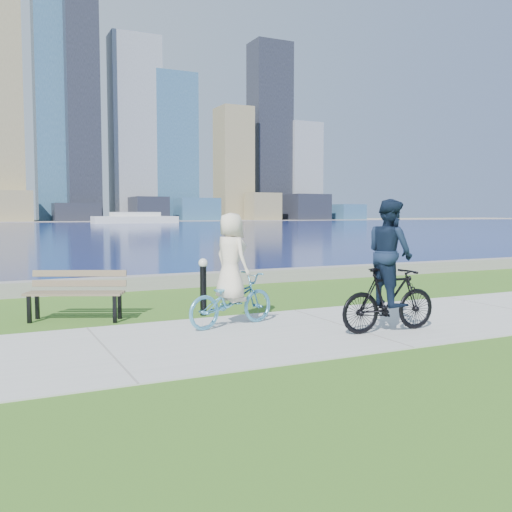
{
  "coord_description": "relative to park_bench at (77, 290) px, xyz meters",
  "views": [
    {
      "loc": [
        -5.54,
        -8.02,
        1.95
      ],
      "look_at": [
        -0.68,
        2.06,
        1.1
      ],
      "focal_mm": 40.0,
      "sensor_mm": 36.0,
      "label": 1
    }
  ],
  "objects": [
    {
      "name": "park_bench",
      "position": [
        0.0,
        0.0,
        0.0
      ],
      "size": [
        1.82,
        1.27,
        0.89
      ],
      "rotation": [
        0.0,
        0.0,
        -0.43
      ],
      "color": "black",
      "rests_on": "ground"
    },
    {
      "name": "ferry_far",
      "position": [
        23.66,
        92.17,
        0.31
      ],
      "size": [
        15.14,
        4.33,
        2.05
      ],
      "color": "silver",
      "rests_on": "ground"
    },
    {
      "name": "cyclist_woman",
      "position": [
        2.28,
        -1.82,
        0.19
      ],
      "size": [
        1.0,
        1.82,
        1.93
      ],
      "rotation": [
        0.0,
        0.0,
        1.81
      ],
      "color": "#4E9ABF",
      "rests_on": "ground"
    },
    {
      "name": "bay_water",
      "position": [
        4.02,
        69.36,
        -0.54
      ],
      "size": [
        320.0,
        131.0,
        0.01
      ],
      "primitive_type": "cube",
      "color": "navy",
      "rests_on": "ground"
    },
    {
      "name": "far_shore",
      "position": [
        4.02,
        127.36,
        -0.49
      ],
      "size": [
        320.0,
        30.0,
        0.12
      ],
      "primitive_type": "cube",
      "color": "gray",
      "rests_on": "ground"
    },
    {
      "name": "ground",
      "position": [
        4.02,
        -2.64,
        -0.55
      ],
      "size": [
        320.0,
        320.0,
        0.0
      ],
      "primitive_type": "plane",
      "color": "#325E18",
      "rests_on": "ground"
    },
    {
      "name": "seawall",
      "position": [
        4.02,
        3.56,
        -0.37
      ],
      "size": [
        90.0,
        0.5,
        0.35
      ],
      "primitive_type": "cube",
      "color": "gray",
      "rests_on": "ground"
    },
    {
      "name": "cyclist_man",
      "position": [
        4.4,
        -3.36,
        0.38
      ],
      "size": [
        0.69,
        1.77,
        2.15
      ],
      "rotation": [
        0.0,
        0.0,
        1.52
      ],
      "color": "black",
      "rests_on": "ground"
    },
    {
      "name": "bollard_lamp",
      "position": [
        2.24,
        -0.56,
        0.08
      ],
      "size": [
        0.18,
        0.18,
        1.09
      ],
      "color": "black",
      "rests_on": "ground"
    },
    {
      "name": "concrete_path",
      "position": [
        4.02,
        -2.64,
        -0.54
      ],
      "size": [
        80.0,
        3.5,
        0.02
      ],
      "primitive_type": "cube",
      "color": "#A7A7A2",
      "rests_on": "ground"
    }
  ]
}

